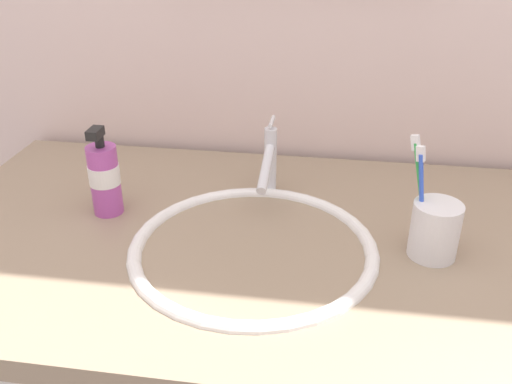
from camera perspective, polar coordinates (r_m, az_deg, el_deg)
The scene contains 7 objects.
tiled_wall_back at distance 1.19m, azimuth 3.87°, elevation 18.83°, with size 2.41×0.04×2.40m, color beige.
sink_basin at distance 0.93m, azimuth -0.28°, elevation -7.66°, with size 0.41×0.41×0.11m.
faucet at distance 1.05m, azimuth 1.34°, elevation 3.17°, with size 0.02×0.17×0.14m.
toothbrush_cup at distance 0.92m, azimuth 17.89°, elevation -3.74°, with size 0.08×0.08×0.09m, color white.
toothbrush_blue at distance 0.90m, azimuth 16.62°, elevation -0.14°, with size 0.04×0.03×0.18m.
toothbrush_green at distance 0.90m, azimuth 16.52°, elevation 0.59°, with size 0.05×0.03×0.19m.
soap_dispenser at distance 1.02m, azimuth -15.29°, elevation 1.46°, with size 0.06×0.06×0.17m.
Camera 1 is at (0.10, -0.80, 1.38)m, focal length 38.95 mm.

